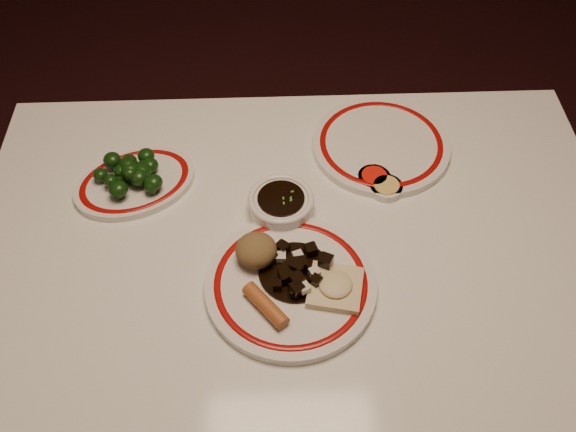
# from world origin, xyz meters

# --- Properties ---
(ground) EXTENTS (7.00, 7.00, 0.00)m
(ground) POSITION_xyz_m (0.00, 0.00, 0.00)
(ground) COLOR black
(ground) RESTS_ON ground
(dining_table) EXTENTS (1.20, 0.90, 0.75)m
(dining_table) POSITION_xyz_m (0.00, 0.00, 0.66)
(dining_table) COLOR white
(dining_table) RESTS_ON ground
(main_plate) EXTENTS (0.38, 0.38, 0.02)m
(main_plate) POSITION_xyz_m (-0.02, -0.06, 0.76)
(main_plate) COLOR white
(main_plate) RESTS_ON dining_table
(rice_mound) EXTENTS (0.07, 0.07, 0.05)m
(rice_mound) POSITION_xyz_m (-0.07, -0.01, 0.79)
(rice_mound) COLOR olive
(rice_mound) RESTS_ON main_plate
(spring_roll) EXTENTS (0.08, 0.09, 0.03)m
(spring_roll) POSITION_xyz_m (-0.06, -0.11, 0.78)
(spring_roll) COLOR #B6602C
(spring_roll) RESTS_ON main_plate
(fried_wonton) EXTENTS (0.11, 0.11, 0.02)m
(fried_wonton) POSITION_xyz_m (0.06, -0.08, 0.78)
(fried_wonton) COLOR beige
(fried_wonton) RESTS_ON main_plate
(stirfry_heap) EXTENTS (0.13, 0.13, 0.03)m
(stirfry_heap) POSITION_xyz_m (-0.01, -0.04, 0.78)
(stirfry_heap) COLOR black
(stirfry_heap) RESTS_ON main_plate
(broccoli_plate) EXTENTS (0.29, 0.27, 0.02)m
(broccoli_plate) POSITION_xyz_m (-0.31, 0.19, 0.76)
(broccoli_plate) COLOR white
(broccoli_plate) RESTS_ON dining_table
(broccoli_pile) EXTENTS (0.14, 0.12, 0.05)m
(broccoli_pile) POSITION_xyz_m (-0.31, 0.19, 0.79)
(broccoli_pile) COLOR #23471C
(broccoli_pile) RESTS_ON broccoli_plate
(soy_bowl) EXTENTS (0.12, 0.12, 0.04)m
(soy_bowl) POSITION_xyz_m (-0.03, 0.11, 0.77)
(soy_bowl) COLOR white
(soy_bowl) RESTS_ON dining_table
(sweet_sour_dish) EXTENTS (0.06, 0.06, 0.02)m
(sweet_sour_dish) POSITION_xyz_m (0.16, 0.19, 0.76)
(sweet_sour_dish) COLOR white
(sweet_sour_dish) RESTS_ON dining_table
(mustard_dish) EXTENTS (0.06, 0.06, 0.02)m
(mustard_dish) POSITION_xyz_m (0.18, 0.16, 0.76)
(mustard_dish) COLOR white
(mustard_dish) RESTS_ON dining_table
(far_plate) EXTENTS (0.37, 0.37, 0.02)m
(far_plate) POSITION_xyz_m (0.18, 0.28, 0.76)
(far_plate) COLOR white
(far_plate) RESTS_ON dining_table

